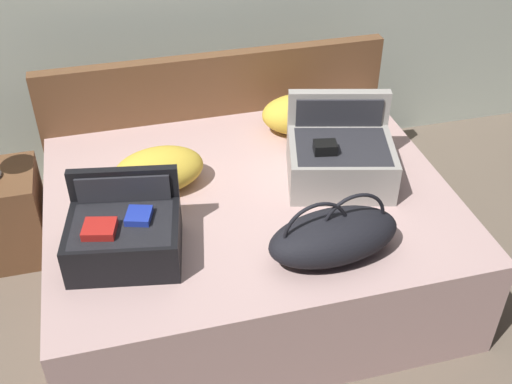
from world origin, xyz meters
TOP-DOWN VIEW (x-y plane):
  - ground_plane at (0.00, 0.00)m, footprint 12.00×12.00m
  - bed at (0.00, 0.40)m, footprint 1.95×1.54m
  - headboard at (0.00, 1.21)m, footprint 1.99×0.08m
  - hard_case_large at (0.46, 0.42)m, footprint 0.60×0.55m
  - hard_case_medium at (-0.62, 0.12)m, footprint 0.52×0.45m
  - duffel_bag at (0.24, -0.10)m, footprint 0.61×0.34m
  - pillow_near_headboard at (-0.41, 0.57)m, footprint 0.48×0.35m
  - pillow_center_head at (0.42, 0.90)m, footprint 0.48×0.34m
  - nightstand at (-1.25, 0.92)m, footprint 0.44×0.40m

SIDE VIEW (x-z plane):
  - ground_plane at x=0.00m, z-range 0.00..0.00m
  - nightstand at x=-1.25m, z-range 0.00..0.52m
  - bed at x=0.00m, z-range 0.00..0.55m
  - headboard at x=0.00m, z-range 0.00..0.92m
  - pillow_near_headboard at x=-0.41m, z-range 0.55..0.75m
  - duffel_bag at x=0.24m, z-range 0.51..0.81m
  - pillow_center_head at x=0.42m, z-range 0.55..0.77m
  - hard_case_medium at x=-0.62m, z-range 0.50..0.84m
  - hard_case_large at x=0.46m, z-range 0.49..0.88m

